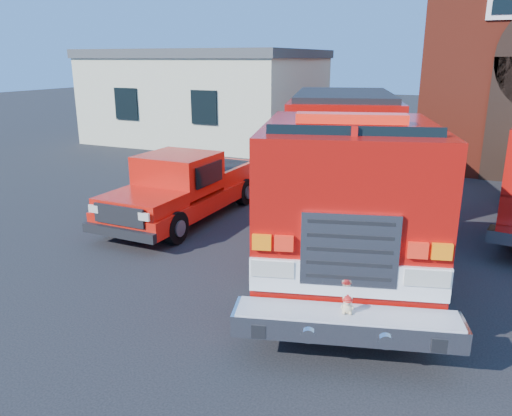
% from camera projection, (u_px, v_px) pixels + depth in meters
% --- Properties ---
extents(ground, '(100.00, 100.00, 0.00)m').
position_uv_depth(ground, '(279.00, 251.00, 10.65)').
color(ground, black).
rests_on(ground, ground).
extents(side_building, '(10.20, 8.20, 4.35)m').
position_uv_depth(side_building, '(210.00, 95.00, 24.91)').
color(side_building, beige).
rests_on(side_building, ground).
extents(fire_engine, '(5.53, 10.58, 3.14)m').
position_uv_depth(fire_engine, '(343.00, 168.00, 11.08)').
color(fire_engine, black).
rests_on(fire_engine, ground).
extents(pickup_truck, '(1.93, 5.24, 1.71)m').
position_uv_depth(pickup_truck, '(185.00, 187.00, 12.67)').
color(pickup_truck, black).
rests_on(pickup_truck, ground).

